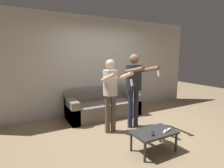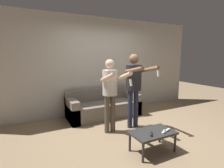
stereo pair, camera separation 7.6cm
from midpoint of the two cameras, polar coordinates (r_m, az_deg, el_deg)
The scene contains 9 objects.
ground_plane at distance 3.89m, azimuth 7.77°, elevation -15.74°, with size 14.00×14.00×0.00m, color #937A5B.
wall_back at distance 5.07m, azimuth -3.32°, elevation 5.96°, with size 6.40×0.06×2.70m.
couch at distance 4.82m, azimuth -2.37°, elevation -7.44°, with size 1.95×0.80×0.72m.
person_standing_left at distance 3.63m, azimuth 0.06°, elevation -1.35°, with size 0.43×0.71×1.57m.
person_standing_right at distance 3.92m, azimuth 7.75°, elevation 0.73°, with size 0.47×0.77×1.67m.
coffee_table at distance 3.18m, azimuth 13.82°, elevation -15.60°, with size 0.76×0.45×0.36m.
remote_near at distance 3.17m, azimuth 17.22°, elevation -14.69°, with size 0.15×0.11×0.02m.
remote_mid at distance 3.25m, azimuth 18.22°, elevation -14.13°, with size 0.15×0.08×0.02m.
remote_far at distance 3.04m, azimuth 13.47°, elevation -15.58°, with size 0.12×0.14×0.02m.
Camera 2 is at (-2.01, -2.90, 1.64)m, focal length 28.00 mm.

